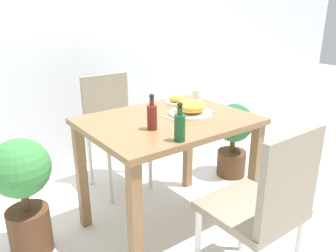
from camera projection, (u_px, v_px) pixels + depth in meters
ground_plane at (168, 224)px, 2.26m from camera, size 16.00×16.00×0.00m
wall_back at (78, 22)px, 2.81m from camera, size 8.00×0.05×2.60m
dining_table at (168, 137)px, 2.05m from camera, size 1.01×0.77×0.77m
chair_near at (265, 204)px, 1.55m from camera, size 0.42×0.42×0.91m
chair_far at (113, 125)px, 2.64m from camera, size 0.42×0.42×0.91m
food_plate at (190, 108)px, 2.08m from camera, size 0.27×0.27×0.09m
side_plate at (176, 100)px, 2.34m from camera, size 0.16×0.16×0.06m
drink_cup at (197, 95)px, 2.39m from camera, size 0.07×0.07×0.09m
sauce_bottle at (152, 116)px, 1.79m from camera, size 0.06×0.06×0.20m
condiment_bottle at (180, 126)px, 1.63m from camera, size 0.06×0.06×0.20m
fork_utensil at (169, 119)px, 1.99m from camera, size 0.03×0.18×0.00m
spoon_utensil at (209, 109)px, 2.18m from camera, size 0.04×0.17×0.00m
potted_plant_left at (23, 189)px, 1.86m from camera, size 0.34×0.34×0.73m
potted_plant_right at (233, 135)px, 2.83m from camera, size 0.33×0.33×0.65m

